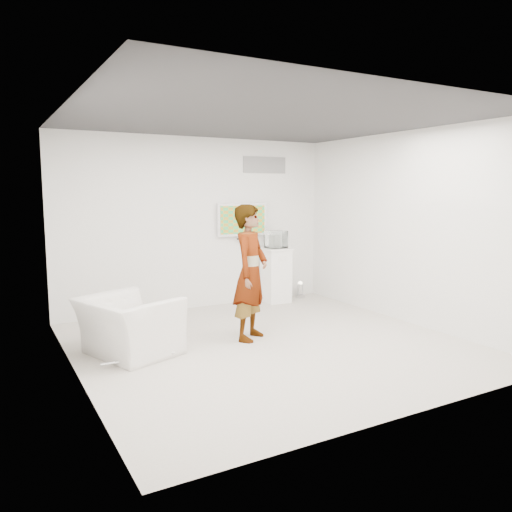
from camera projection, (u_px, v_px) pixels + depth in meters
name	position (u px, v px, depth m)	size (l,w,h in m)	color
room	(270.00, 235.00, 6.61)	(5.01, 5.01, 3.00)	beige
tv	(242.00, 220.00, 9.13)	(1.00, 0.08, 0.60)	silver
logo_decal	(265.00, 165.00, 9.28)	(0.90, 0.02, 0.30)	gray
person	(251.00, 273.00, 6.94)	(0.69, 0.45, 1.89)	white
armchair	(129.00, 326.00, 6.34)	(1.14, 1.00, 0.74)	white
pedestal	(276.00, 275.00, 9.33)	(0.49, 0.49, 1.02)	white
floor_uplight	(300.00, 290.00, 9.73)	(0.20, 0.20, 0.31)	silver
vitrine	(276.00, 239.00, 9.24)	(0.32, 0.32, 0.32)	white
console	(276.00, 242.00, 9.25)	(0.05, 0.17, 0.24)	white
wii_remote	(247.00, 217.00, 7.12)	(0.04, 0.15, 0.04)	white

